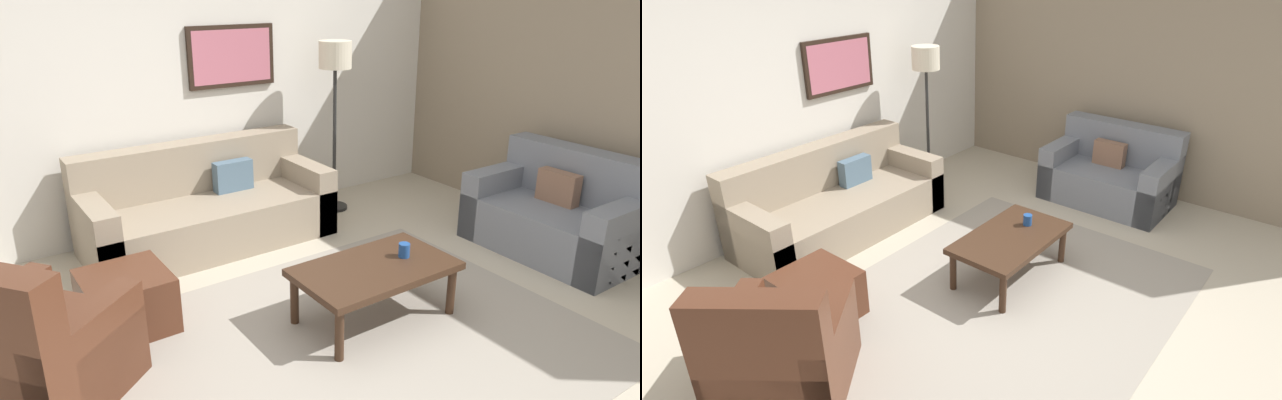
{
  "view_description": "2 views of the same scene",
  "coord_description": "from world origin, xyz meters",
  "views": [
    {
      "loc": [
        -1.96,
        -2.56,
        2.21
      ],
      "look_at": [
        0.24,
        0.64,
        0.78
      ],
      "focal_mm": 32.79,
      "sensor_mm": 36.0,
      "label": 1
    },
    {
      "loc": [
        -3.0,
        -1.97,
        2.67
      ],
      "look_at": [
        0.1,
        0.51,
        0.76
      ],
      "focal_mm": 29.1,
      "sensor_mm": 36.0,
      "label": 2
    }
  ],
  "objects": [
    {
      "name": "stone_feature_panel",
      "position": [
        3.0,
        0.0,
        1.4
      ],
      "size": [
        0.12,
        5.2,
        2.8
      ],
      "primitive_type": "cube",
      "color": "gray",
      "rests_on": "ground_plane"
    },
    {
      "name": "couch_main",
      "position": [
        -0.03,
        2.09,
        0.3
      ],
      "size": [
        2.17,
        0.92,
        0.88
      ],
      "color": "gray",
      "rests_on": "ground_plane"
    },
    {
      "name": "lamp_standing",
      "position": [
        1.41,
        2.09,
        1.41
      ],
      "size": [
        0.32,
        0.32,
        1.71
      ],
      "color": "black",
      "rests_on": "ground_plane"
    },
    {
      "name": "armchair_leather",
      "position": [
        -1.73,
        0.54,
        0.31
      ],
      "size": [
        1.12,
        1.12,
        0.95
      ],
      "color": "#4C2819",
      "rests_on": "ground_plane"
    },
    {
      "name": "ground_plane",
      "position": [
        0.0,
        0.0,
        0.0
      ],
      "size": [
        8.0,
        8.0,
        0.0
      ],
      "primitive_type": "plane",
      "color": "#B2A893"
    },
    {
      "name": "coffee_table",
      "position": [
        0.38,
        0.18,
        0.36
      ],
      "size": [
        1.1,
        0.64,
        0.41
      ],
      "color": "#382316",
      "rests_on": "ground_plane"
    },
    {
      "name": "area_rug",
      "position": [
        0.0,
        0.0,
        0.0
      ],
      "size": [
        3.24,
        2.53,
        0.01
      ],
      "primitive_type": "cube",
      "color": "gray",
      "rests_on": "ground_plane"
    },
    {
      "name": "ottoman",
      "position": [
        -1.07,
        1.04,
        0.2
      ],
      "size": [
        0.56,
        0.56,
        0.4
      ],
      "primitive_type": "cube",
      "color": "#4C2819",
      "rests_on": "ground_plane"
    },
    {
      "name": "rear_partition",
      "position": [
        0.0,
        2.6,
        1.4
      ],
      "size": [
        6.0,
        0.12,
        2.8
      ],
      "primitive_type": "cube",
      "color": "silver",
      "rests_on": "ground_plane"
    },
    {
      "name": "couch_loveseat",
      "position": [
        2.46,
        0.16,
        0.3
      ],
      "size": [
        0.85,
        1.39,
        0.88
      ],
      "color": "slate",
      "rests_on": "ground_plane"
    },
    {
      "name": "framed_artwork",
      "position": [
        0.53,
        2.51,
        1.58
      ],
      "size": [
        0.87,
        0.04,
        0.57
      ],
      "color": "black"
    },
    {
      "name": "cup",
      "position": [
        0.64,
        0.17,
        0.46
      ],
      "size": [
        0.08,
        0.08,
        0.1
      ],
      "primitive_type": "cylinder",
      "color": "#1E478C",
      "rests_on": "coffee_table"
    }
  ]
}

